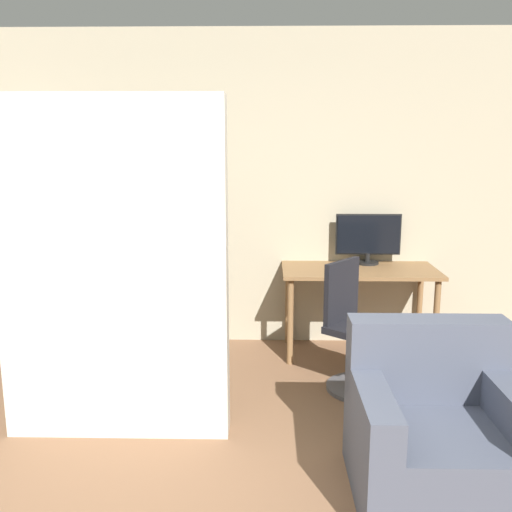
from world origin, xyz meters
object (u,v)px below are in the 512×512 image
(monitor, at_px, (368,237))
(armchair, at_px, (436,433))
(mattress_near, at_px, (114,272))
(bookshelf, at_px, (16,251))
(office_chair, at_px, (357,338))

(monitor, xyz_separation_m, armchair, (0.01, -2.13, -0.65))
(mattress_near, bearing_deg, bookshelf, 129.63)
(office_chair, xyz_separation_m, mattress_near, (-1.56, -0.67, 0.64))
(monitor, xyz_separation_m, office_chair, (-0.21, -0.89, -0.59))
(office_chair, distance_m, bookshelf, 3.00)
(office_chair, relative_size, bookshelf, 0.54)
(mattress_near, distance_m, armchair, 1.99)
(mattress_near, bearing_deg, armchair, -17.75)
(office_chair, distance_m, mattress_near, 1.82)
(office_chair, height_order, armchair, office_chair)
(monitor, bearing_deg, armchair, -89.81)
(bookshelf, distance_m, mattress_near, 2.01)
(bookshelf, bearing_deg, armchair, -34.65)
(bookshelf, relative_size, mattress_near, 0.84)
(bookshelf, relative_size, armchair, 2.03)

